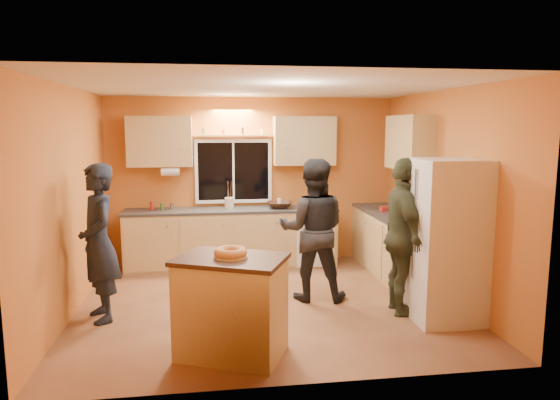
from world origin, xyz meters
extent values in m
plane|color=brown|center=(0.00, 0.00, 0.00)|extent=(4.50, 4.50, 0.00)
cube|color=#BB7230|center=(0.00, 2.00, 1.30)|extent=(4.50, 0.04, 2.60)
cube|color=#BB7230|center=(0.00, -2.00, 1.30)|extent=(4.50, 0.04, 2.60)
cube|color=#BB7230|center=(-2.25, 0.00, 1.30)|extent=(0.04, 4.00, 2.60)
cube|color=#BB7230|center=(2.25, 0.00, 1.30)|extent=(0.04, 4.00, 2.60)
cube|color=white|center=(0.00, 0.00, 2.60)|extent=(4.50, 4.00, 0.02)
cube|color=black|center=(-0.30, 1.99, 1.45)|extent=(1.10, 0.02, 0.90)
cube|color=white|center=(-0.30, 1.97, 1.45)|extent=(1.20, 0.04, 1.00)
cube|color=tan|center=(-1.40, 1.83, 1.92)|extent=(0.95, 0.33, 0.75)
cube|color=tan|center=(0.80, 1.83, 1.92)|extent=(0.95, 0.33, 0.75)
cube|color=tan|center=(2.08, 0.80, 1.92)|extent=(0.33, 1.00, 0.75)
cylinder|color=silver|center=(-1.25, 1.72, 1.48)|extent=(0.27, 0.12, 0.12)
cube|color=tan|center=(-0.35, 1.70, 0.43)|extent=(3.20, 0.60, 0.86)
cube|color=#282B2D|center=(-0.35, 1.70, 0.88)|extent=(3.24, 0.62, 0.04)
cube|color=tan|center=(1.95, 1.70, 0.43)|extent=(0.60, 0.60, 0.86)
cube|color=#282B2D|center=(1.95, 1.70, 0.88)|extent=(0.62, 0.62, 0.04)
cube|color=tan|center=(1.95, 0.50, 0.43)|extent=(0.60, 1.80, 0.86)
cube|color=#282B2D|center=(1.95, 0.50, 0.88)|extent=(0.62, 1.84, 0.04)
cube|color=silver|center=(1.89, -0.80, 0.90)|extent=(0.72, 0.70, 1.80)
cube|color=tan|center=(-0.50, -1.36, 0.46)|extent=(1.11, 0.95, 0.92)
cube|color=black|center=(-0.50, -1.36, 0.93)|extent=(1.17, 1.01, 0.04)
torus|color=tan|center=(-0.50, -1.36, 1.00)|extent=(0.31, 0.31, 0.09)
imported|color=black|center=(-1.90, -0.26, 0.88)|extent=(0.65, 0.76, 1.75)
imported|color=black|center=(0.58, 0.08, 0.88)|extent=(0.98, 0.83, 1.76)
imported|color=#333C26|center=(1.50, -0.55, 0.90)|extent=(0.54, 1.10, 1.80)
imported|color=black|center=(0.40, 1.68, 0.95)|extent=(0.43, 0.43, 0.10)
cylinder|color=beige|center=(-0.38, 1.73, 0.99)|extent=(0.14, 0.14, 0.17)
imported|color=gray|center=(1.94, -0.30, 1.05)|extent=(0.29, 0.25, 0.30)
cube|color=#AC211A|center=(1.91, 1.16, 0.94)|extent=(0.16, 0.12, 0.07)
camera|label=1|loc=(-0.68, -5.85, 2.14)|focal=32.00mm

